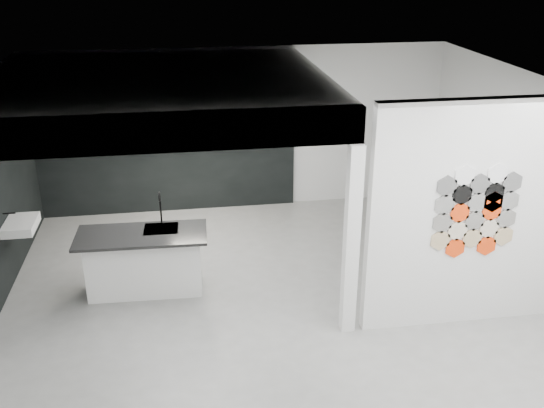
{
  "coord_description": "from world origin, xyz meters",
  "views": [
    {
      "loc": [
        -1.03,
        -6.99,
        4.31
      ],
      "look_at": [
        0.1,
        0.3,
        1.15
      ],
      "focal_mm": 40.0,
      "sensor_mm": 36.0,
      "label": 1
    }
  ],
  "objects_px": {
    "utensil_cup": "(113,139)",
    "glass_vase": "(252,132)",
    "kettle": "(233,132)",
    "bottle_dark": "(160,135)",
    "stockpot": "(89,138)",
    "kitchen_island": "(144,261)",
    "partition_panel": "(469,217)",
    "glass_bowl": "(252,133)",
    "wall_basin": "(21,225)"
  },
  "relations": [
    {
      "from": "kettle",
      "to": "glass_vase",
      "type": "relative_size",
      "value": 1.48
    },
    {
      "from": "partition_panel",
      "to": "glass_bowl",
      "type": "xyz_separation_m",
      "value": [
        -2.08,
        3.87,
        -0.03
      ]
    },
    {
      "from": "wall_basin",
      "to": "glass_bowl",
      "type": "height_order",
      "value": "glass_bowl"
    },
    {
      "from": "stockpot",
      "to": "glass_bowl",
      "type": "height_order",
      "value": "stockpot"
    },
    {
      "from": "wall_basin",
      "to": "kitchen_island",
      "type": "xyz_separation_m",
      "value": [
        1.62,
        -0.53,
        -0.39
      ]
    },
    {
      "from": "partition_panel",
      "to": "kitchen_island",
      "type": "bearing_deg",
      "value": 161.67
    },
    {
      "from": "glass_vase",
      "to": "bottle_dark",
      "type": "height_order",
      "value": "bottle_dark"
    },
    {
      "from": "kettle",
      "to": "glass_vase",
      "type": "xyz_separation_m",
      "value": [
        0.32,
        0.0,
        -0.02
      ]
    },
    {
      "from": "stockpot",
      "to": "glass_vase",
      "type": "bearing_deg",
      "value": 0.0
    },
    {
      "from": "wall_basin",
      "to": "kitchen_island",
      "type": "bearing_deg",
      "value": -17.99
    },
    {
      "from": "bottle_dark",
      "to": "utensil_cup",
      "type": "relative_size",
      "value": 1.78
    },
    {
      "from": "kitchen_island",
      "to": "bottle_dark",
      "type": "bearing_deg",
      "value": 86.8
    },
    {
      "from": "stockpot",
      "to": "bottle_dark",
      "type": "xyz_separation_m",
      "value": [
        1.15,
        0.0,
        -0.0
      ]
    },
    {
      "from": "bottle_dark",
      "to": "utensil_cup",
      "type": "distance_m",
      "value": 0.76
    },
    {
      "from": "kettle",
      "to": "utensil_cup",
      "type": "distance_m",
      "value": 1.98
    },
    {
      "from": "glass_bowl",
      "to": "partition_panel",
      "type": "bearing_deg",
      "value": -61.77
    },
    {
      "from": "wall_basin",
      "to": "kitchen_island",
      "type": "height_order",
      "value": "kitchen_island"
    },
    {
      "from": "partition_panel",
      "to": "utensil_cup",
      "type": "bearing_deg",
      "value": 138.53
    },
    {
      "from": "kitchen_island",
      "to": "utensil_cup",
      "type": "distance_m",
      "value": 2.8
    },
    {
      "from": "glass_bowl",
      "to": "glass_vase",
      "type": "relative_size",
      "value": 1.1
    },
    {
      "from": "bottle_dark",
      "to": "partition_panel",
      "type": "bearing_deg",
      "value": -46.95
    },
    {
      "from": "partition_panel",
      "to": "kettle",
      "type": "bearing_deg",
      "value": 121.8
    },
    {
      "from": "partition_panel",
      "to": "kettle",
      "type": "distance_m",
      "value": 4.55
    },
    {
      "from": "kitchen_island",
      "to": "glass_vase",
      "type": "bearing_deg",
      "value": 57.63
    },
    {
      "from": "partition_panel",
      "to": "bottle_dark",
      "type": "bearing_deg",
      "value": 133.05
    },
    {
      "from": "partition_panel",
      "to": "kettle",
      "type": "height_order",
      "value": "partition_panel"
    },
    {
      "from": "partition_panel",
      "to": "kettle",
      "type": "xyz_separation_m",
      "value": [
        -2.4,
        3.87,
        0.0
      ]
    },
    {
      "from": "wall_basin",
      "to": "glass_bowl",
      "type": "bearing_deg",
      "value": 31.35
    },
    {
      "from": "stockpot",
      "to": "partition_panel",
      "type": "bearing_deg",
      "value": -39.1
    },
    {
      "from": "stockpot",
      "to": "utensil_cup",
      "type": "distance_m",
      "value": 0.39
    },
    {
      "from": "glass_bowl",
      "to": "glass_vase",
      "type": "height_order",
      "value": "glass_vase"
    },
    {
      "from": "wall_basin",
      "to": "kettle",
      "type": "xyz_separation_m",
      "value": [
        3.07,
        2.07,
        0.55
      ]
    },
    {
      "from": "partition_panel",
      "to": "glass_vase",
      "type": "distance_m",
      "value": 4.39
    },
    {
      "from": "stockpot",
      "to": "kitchen_island",
      "type": "bearing_deg",
      "value": -70.62
    },
    {
      "from": "kitchen_island",
      "to": "utensil_cup",
      "type": "xyz_separation_m",
      "value": [
        -0.53,
        2.59,
        0.91
      ]
    },
    {
      "from": "glass_vase",
      "to": "kitchen_island",
      "type": "bearing_deg",
      "value": -124.32
    },
    {
      "from": "utensil_cup",
      "to": "wall_basin",
      "type": "bearing_deg",
      "value": -117.88
    },
    {
      "from": "stockpot",
      "to": "kettle",
      "type": "relative_size",
      "value": 1.13
    },
    {
      "from": "wall_basin",
      "to": "glass_bowl",
      "type": "distance_m",
      "value": 4.0
    },
    {
      "from": "partition_panel",
      "to": "bottle_dark",
      "type": "relative_size",
      "value": 15.59
    },
    {
      "from": "wall_basin",
      "to": "bottle_dark",
      "type": "relative_size",
      "value": 3.34
    },
    {
      "from": "kettle",
      "to": "bottle_dark",
      "type": "distance_m",
      "value": 1.21
    },
    {
      "from": "kettle",
      "to": "utensil_cup",
      "type": "height_order",
      "value": "kettle"
    },
    {
      "from": "kettle",
      "to": "utensil_cup",
      "type": "xyz_separation_m",
      "value": [
        -1.98,
        0.0,
        -0.03
      ]
    },
    {
      "from": "utensil_cup",
      "to": "partition_panel",
      "type": "bearing_deg",
      "value": -41.47
    },
    {
      "from": "stockpot",
      "to": "bottle_dark",
      "type": "relative_size",
      "value": 1.25
    },
    {
      "from": "bottle_dark",
      "to": "kitchen_island",
      "type": "bearing_deg",
      "value": -95.15
    },
    {
      "from": "kitchen_island",
      "to": "stockpot",
      "type": "xyz_separation_m",
      "value": [
        -0.91,
        2.59,
        0.96
      ]
    },
    {
      "from": "partition_panel",
      "to": "utensil_cup",
      "type": "height_order",
      "value": "partition_panel"
    },
    {
      "from": "utensil_cup",
      "to": "glass_vase",
      "type": "bearing_deg",
      "value": 0.0
    }
  ]
}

